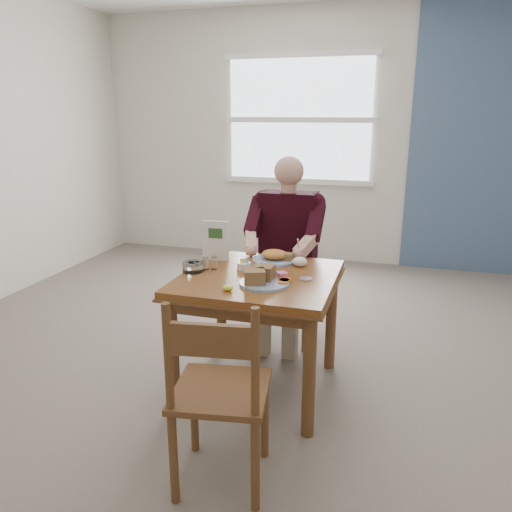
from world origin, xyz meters
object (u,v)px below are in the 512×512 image
(table, at_px, (259,292))
(far_plate, at_px, (275,257))
(near_plate, at_px, (263,278))
(diner, at_px, (286,237))
(chair_far, at_px, (288,277))
(chair_near, at_px, (219,394))

(table, height_order, far_plate, far_plate)
(table, relative_size, far_plate, 2.75)
(near_plate, relative_size, far_plate, 0.99)
(diner, bearing_deg, near_plate, -85.48)
(chair_far, xyz_separation_m, near_plate, (0.07, -0.95, 0.31))
(near_plate, height_order, far_plate, near_plate)
(far_plate, bearing_deg, chair_near, -87.62)
(table, bearing_deg, near_plate, -65.58)
(chair_near, relative_size, near_plate, 2.88)
(chair_near, distance_m, near_plate, 0.79)
(chair_near, height_order, near_plate, chair_near)
(near_plate, distance_m, far_plate, 0.45)
(table, xyz_separation_m, far_plate, (0.02, 0.30, 0.14))
(diner, bearing_deg, table, -90.00)
(chair_near, distance_m, diner, 1.62)
(far_plate, bearing_deg, table, -94.70)
(diner, relative_size, far_plate, 4.14)
(table, relative_size, diner, 0.66)
(near_plate, bearing_deg, diner, 94.52)
(near_plate, bearing_deg, far_plate, 95.43)
(chair_far, distance_m, chair_near, 1.67)
(table, relative_size, chair_far, 0.97)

